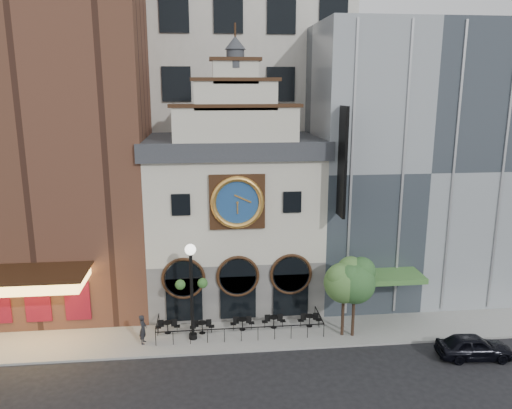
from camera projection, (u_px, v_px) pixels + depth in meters
The scene contains 17 objects.
ground at pixel (243, 353), 30.29m from camera, with size 120.00×120.00×0.00m, color black.
sidewalk at pixel (240, 332), 32.69m from camera, with size 44.00×5.00×0.15m, color gray.
clock_building at pixel (234, 215), 36.34m from camera, with size 12.60×8.78×18.65m.
theater_building at pixel (50, 132), 35.72m from camera, with size 14.00×15.60×25.00m.
retail_building at pixel (397, 161), 38.99m from camera, with size 14.00×14.40×20.00m.
office_tower at pixel (224, 39), 45.10m from camera, with size 20.00×16.00×40.00m, color #BBB7A8.
cafe_railing at pixel (240, 325), 32.57m from camera, with size 10.60×2.60×0.90m, color black, non-canonical shape.
bistro_0 at pixel (168, 326), 32.36m from camera, with size 1.58×0.68×0.90m.
bistro_1 at pixel (202, 327), 32.34m from camera, with size 1.58×0.68×0.90m.
bistro_2 at pixel (242, 323), 32.81m from camera, with size 1.58×0.68×0.90m.
bistro_3 at pixel (274, 321), 33.10m from camera, with size 1.58×0.68×0.90m.
bistro_4 at pixel (310, 320), 33.29m from camera, with size 1.58×0.68×0.90m.
car_right at pixel (474, 347), 29.60m from camera, with size 1.74×4.32×1.47m, color black.
pedestrian at pixel (143, 329), 30.98m from camera, with size 0.68×0.45×1.87m, color black.
lamppost at pixel (191, 281), 30.85m from camera, with size 2.01×0.74×6.30m.
tree_left at pixel (355, 280), 31.34m from camera, with size 2.68×2.58×5.17m.
tree_right at pixel (345, 279), 31.44m from camera, with size 2.68×2.58×5.17m.
Camera 1 is at (-2.11, -27.37, 15.70)m, focal length 35.00 mm.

